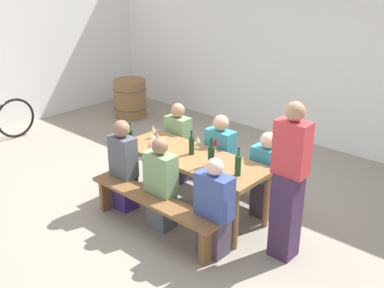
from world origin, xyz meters
name	(u,v)px	position (x,y,z in m)	size (l,w,h in m)	color
ground_plane	(192,210)	(0.00, 0.00, 0.00)	(24.00, 24.00, 0.00)	gray
back_wall	(322,49)	(0.00, 3.13, 1.60)	(14.00, 0.20, 3.20)	white
tasting_table	(192,162)	(0.00, 0.00, 0.66)	(1.93, 0.72, 0.75)	olive
bench_near	(153,205)	(0.00, -0.66, 0.35)	(1.83, 0.30, 0.45)	brown
bench_far	(225,168)	(0.00, 0.66, 0.35)	(1.83, 0.30, 0.45)	brown
wine_bottle_0	(211,156)	(0.36, -0.08, 0.88)	(0.08, 0.08, 0.34)	#143319
wine_bottle_1	(238,165)	(0.73, -0.07, 0.87)	(0.07, 0.07, 0.33)	#194723
wine_bottle_2	(192,145)	(-0.04, 0.03, 0.86)	(0.06, 0.06, 0.30)	#143319
wine_bottle_3	(130,137)	(-0.79, -0.28, 0.86)	(0.08, 0.08, 0.30)	#143319
wine_glass_0	(198,139)	(-0.10, 0.22, 0.87)	(0.07, 0.07, 0.17)	silver
wine_glass_1	(150,145)	(-0.43, -0.28, 0.85)	(0.07, 0.07, 0.15)	silver
wine_glass_2	(158,136)	(-0.54, -0.04, 0.87)	(0.06, 0.06, 0.17)	silver
wine_glass_3	(216,142)	(0.13, 0.29, 0.88)	(0.08, 0.08, 0.17)	silver
wine_glass_4	(153,129)	(-0.76, 0.09, 0.88)	(0.06, 0.06, 0.18)	silver
seated_guest_near_0	(124,167)	(-0.67, -0.51, 0.57)	(0.33, 0.24, 1.17)	navy
seated_guest_near_1	(161,186)	(-0.02, -0.51, 0.53)	(0.38, 0.24, 1.12)	#545862
seated_guest_near_2	(214,210)	(0.76, -0.51, 0.52)	(0.40, 0.24, 1.11)	#4E4252
seated_guest_far_0	(178,144)	(-0.71, 0.51, 0.54)	(0.35, 0.24, 1.14)	#3D3968
seated_guest_far_1	(220,159)	(0.03, 0.51, 0.54)	(0.37, 0.24, 1.14)	#514763
seated_guest_far_2	(266,177)	(0.73, 0.51, 0.52)	(0.36, 0.24, 1.09)	#433643
standing_host	(289,185)	(1.34, -0.04, 0.83)	(0.34, 0.24, 1.71)	#3D2745
wine_barrel	(130,98)	(-3.37, 1.93, 0.38)	(0.66, 0.66, 0.75)	olive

